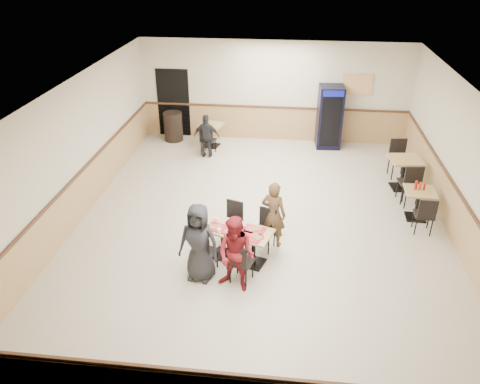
# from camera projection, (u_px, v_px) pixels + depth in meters

# --- Properties ---
(ground) EXTENTS (10.00, 10.00, 0.00)m
(ground) POSITION_uv_depth(u_px,v_px,m) (261.00, 223.00, 10.28)
(ground) COLOR beige
(ground) RESTS_ON ground
(room_shell) EXTENTS (10.00, 10.00, 10.00)m
(room_shell) POSITION_uv_depth(u_px,v_px,m) (337.00, 156.00, 12.05)
(room_shell) COLOR silver
(room_shell) RESTS_ON ground
(main_table) EXTENTS (1.41, 1.00, 0.68)m
(main_table) POSITION_uv_depth(u_px,v_px,m) (238.00, 240.00, 8.91)
(main_table) COLOR black
(main_table) RESTS_ON ground
(main_chairs) EXTENTS (1.54, 1.77, 0.87)m
(main_chairs) POSITION_uv_depth(u_px,v_px,m) (236.00, 240.00, 8.94)
(main_chairs) COLOR black
(main_chairs) RESTS_ON ground
(diner_woman_left) EXTENTS (0.81, 0.60, 1.52)m
(diner_woman_left) POSITION_uv_depth(u_px,v_px,m) (199.00, 243.00, 8.30)
(diner_woman_left) COLOR black
(diner_woman_left) RESTS_ON ground
(diner_woman_right) EXTENTS (0.85, 0.75, 1.44)m
(diner_woman_right) POSITION_uv_depth(u_px,v_px,m) (236.00, 255.00, 8.05)
(diner_woman_right) COLOR maroon
(diner_woman_right) RESTS_ON ground
(diner_man_opposite) EXTENTS (0.59, 0.47, 1.41)m
(diner_man_opposite) POSITION_uv_depth(u_px,v_px,m) (273.00, 214.00, 9.26)
(diner_man_opposite) COLOR #4F3822
(diner_man_opposite) RESTS_ON ground
(lone_diner) EXTENTS (0.74, 0.32, 1.25)m
(lone_diner) POSITION_uv_depth(u_px,v_px,m) (207.00, 136.00, 13.14)
(lone_diner) COLOR black
(lone_diner) RESTS_ON ground
(tabletop_clutter) EXTENTS (1.16, 0.72, 0.12)m
(tabletop_clutter) POSITION_uv_depth(u_px,v_px,m) (238.00, 230.00, 8.74)
(tabletop_clutter) COLOR #B70C28
(tabletop_clutter) RESTS_ON main_table
(side_table_near) EXTENTS (0.68, 0.68, 0.69)m
(side_table_near) POSITION_uv_depth(u_px,v_px,m) (418.00, 200.00, 10.26)
(side_table_near) COLOR black
(side_table_near) RESTS_ON ground
(side_table_near_chair_south) EXTENTS (0.43, 0.43, 0.88)m
(side_table_near_chair_south) POSITION_uv_depth(u_px,v_px,m) (424.00, 214.00, 9.79)
(side_table_near_chair_south) COLOR black
(side_table_near_chair_south) RESTS_ON ground
(side_table_near_chair_north) EXTENTS (0.43, 0.43, 0.88)m
(side_table_near_chair_north) POSITION_uv_depth(u_px,v_px,m) (413.00, 189.00, 10.76)
(side_table_near_chair_north) COLOR black
(side_table_near_chair_north) RESTS_ON ground
(side_table_far) EXTENTS (0.83, 0.83, 0.80)m
(side_table_far) POSITION_uv_depth(u_px,v_px,m) (404.00, 169.00, 11.49)
(side_table_far) COLOR black
(side_table_far) RESTS_ON ground
(side_table_far_chair_south) EXTENTS (0.52, 0.52, 1.01)m
(side_table_far_chair_south) POSITION_uv_depth(u_px,v_px,m) (409.00, 182.00, 10.94)
(side_table_far_chair_south) COLOR black
(side_table_far_chair_south) RESTS_ON ground
(side_table_far_chair_north) EXTENTS (0.52, 0.52, 1.01)m
(side_table_far_chair_north) POSITION_uv_depth(u_px,v_px,m) (399.00, 159.00, 12.06)
(side_table_far_chair_north) COLOR black
(side_table_far_chair_north) RESTS_ON ground
(condiment_caddy) EXTENTS (0.23, 0.06, 0.20)m
(condiment_caddy) POSITION_uv_depth(u_px,v_px,m) (419.00, 186.00, 10.16)
(condiment_caddy) COLOR red
(condiment_caddy) RESTS_ON side_table_near
(back_table) EXTENTS (0.78, 0.78, 0.69)m
(back_table) POSITION_uv_depth(u_px,v_px,m) (211.00, 132.00, 13.91)
(back_table) COLOR black
(back_table) RESTS_ON ground
(back_table_chair_lone) EXTENTS (0.49, 0.49, 0.88)m
(back_table_chair_lone) POSITION_uv_depth(u_px,v_px,m) (208.00, 139.00, 13.43)
(back_table_chair_lone) COLOR black
(back_table_chair_lone) RESTS_ON ground
(pepsi_cooler) EXTENTS (0.74, 0.75, 1.84)m
(pepsi_cooler) POSITION_uv_depth(u_px,v_px,m) (329.00, 117.00, 13.69)
(pepsi_cooler) COLOR black
(pepsi_cooler) RESTS_ON ground
(trash_bin) EXTENTS (0.56, 0.56, 0.89)m
(trash_bin) POSITION_uv_depth(u_px,v_px,m) (173.00, 126.00, 14.34)
(trash_bin) COLOR black
(trash_bin) RESTS_ON ground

